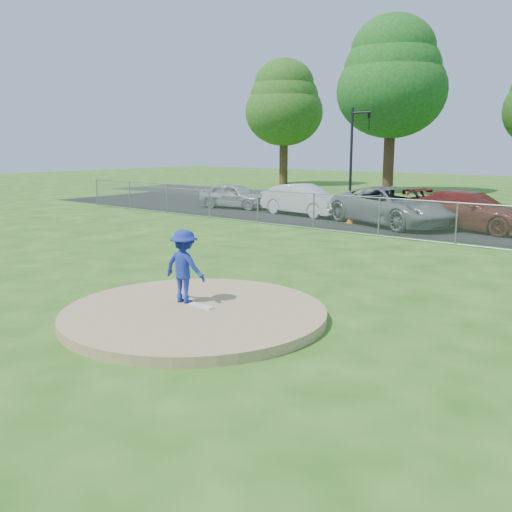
% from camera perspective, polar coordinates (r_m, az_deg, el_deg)
% --- Properties ---
extents(ground, '(120.00, 120.00, 0.00)m').
position_cam_1_polar(ground, '(19.96, 14.61, 0.62)').
color(ground, '#265813').
rests_on(ground, ground).
extents(pitchers_mound, '(5.40, 5.40, 0.20)m').
position_cam_1_polar(pitchers_mound, '(11.80, -6.16, -5.75)').
color(pitchers_mound, '#A4865A').
rests_on(pitchers_mound, ground).
extents(pitching_rubber, '(0.60, 0.15, 0.04)m').
position_cam_1_polar(pitching_rubber, '(11.90, -5.48, -4.99)').
color(pitching_rubber, white).
rests_on(pitching_rubber, pitchers_mound).
extents(chain_link_fence, '(40.00, 0.06, 1.50)m').
position_cam_1_polar(chain_link_fence, '(21.67, 16.92, 3.31)').
color(chain_link_fence, gray).
rests_on(chain_link_fence, ground).
extents(parking_lot, '(50.00, 8.00, 0.01)m').
position_cam_1_polar(parking_lot, '(25.96, 20.61, 2.64)').
color(parking_lot, black).
rests_on(parking_lot, ground).
extents(tree_far_left, '(6.72, 6.72, 10.74)m').
position_cam_1_polar(tree_far_left, '(50.90, 2.82, 15.09)').
color(tree_far_left, '#3D2A16').
rests_on(tree_far_left, ground).
extents(tree_left, '(7.84, 7.84, 12.53)m').
position_cam_1_polar(tree_left, '(43.60, 13.47, 17.05)').
color(tree_left, '#3C2415').
rests_on(tree_left, ground).
extents(traffic_signal_left, '(1.28, 0.20, 5.60)m').
position_cam_1_polar(traffic_signal_left, '(34.33, 9.87, 10.70)').
color(traffic_signal_left, black).
rests_on(traffic_signal_left, ground).
extents(pitcher, '(1.06, 0.67, 1.56)m').
position_cam_1_polar(pitcher, '(12.13, -7.17, -1.02)').
color(pitcher, '#1B2C97').
rests_on(pitcher, pitchers_mound).
extents(traffic_cone, '(0.34, 0.34, 0.66)m').
position_cam_1_polar(traffic_cone, '(26.06, 9.43, 3.97)').
color(traffic_cone, orange).
rests_on(traffic_cone, parking_lot).
extents(parked_car_silver, '(4.31, 2.30, 1.39)m').
position_cam_1_polar(parked_car_silver, '(31.90, -2.15, 6.06)').
color(parked_car_silver, '#AEADB2').
rests_on(parked_car_silver, parking_lot).
extents(parked_car_white, '(4.81, 2.22, 1.53)m').
position_cam_1_polar(parked_car_white, '(28.80, 4.80, 5.62)').
color(parked_car_white, white).
rests_on(parked_car_white, parking_lot).
extents(parked_car_gray, '(6.64, 4.82, 1.68)m').
position_cam_1_polar(parked_car_gray, '(25.72, 13.49, 4.87)').
color(parked_car_gray, gray).
rests_on(parked_car_gray, parking_lot).
extents(parked_car_darkred, '(5.78, 3.11, 1.59)m').
position_cam_1_polar(parked_car_darkred, '(25.32, 20.65, 4.27)').
color(parked_car_darkred, maroon).
rests_on(parked_car_darkred, parking_lot).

